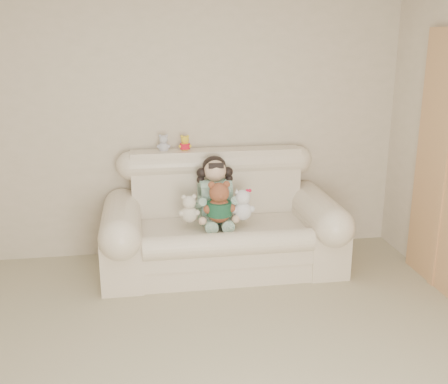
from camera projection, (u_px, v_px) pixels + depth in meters
wall_back at (162, 119)px, 4.92m from camera, size 4.50×0.00×4.50m
sofa at (222, 214)px, 4.74m from camera, size 2.10×0.95×1.03m
door_panel at (448, 164)px, 4.28m from camera, size 0.06×0.90×2.10m
seated_child at (215, 189)px, 4.74m from camera, size 0.42×0.49×0.61m
brown_teddy at (219, 198)px, 4.53m from camera, size 0.30×0.25×0.43m
white_cat at (242, 201)px, 4.60m from camera, size 0.26×0.23×0.33m
cream_teddy at (189, 206)px, 4.55m from camera, size 0.21×0.17×0.29m
yellow_mini_bear at (185, 142)px, 4.88m from camera, size 0.13×0.10×0.18m
grey_mini_plush at (164, 142)px, 4.85m from camera, size 0.13×0.10×0.20m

